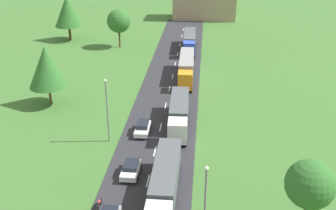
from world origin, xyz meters
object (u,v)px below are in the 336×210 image
(car_third, at_px, (143,128))
(motorcycle_courier, at_px, (99,205))
(tree_oak, at_px, (119,21))
(truck_second, at_px, (179,113))
(truck_lead, at_px, (165,182))
(distant_building, at_px, (204,2))
(tree_pine, at_px, (310,185))
(truck_third, at_px, (186,67))
(lamppost_second, at_px, (107,108))
(tree_maple, at_px, (47,67))
(tree_birch, at_px, (68,11))
(truck_fourth, at_px, (190,41))
(lamppost_lead, at_px, (205,205))
(car_second, at_px, (131,169))

(car_third, height_order, motorcycle_courier, car_third)
(motorcycle_courier, height_order, tree_oak, tree_oak)
(truck_second, distance_m, motorcycle_courier, 20.19)
(car_third, distance_m, tree_oak, 42.15)
(truck_lead, bearing_deg, distant_building, 88.01)
(tree_pine, distance_m, distant_building, 90.42)
(truck_third, distance_m, tree_oak, 24.84)
(truck_lead, relative_size, lamppost_second, 1.56)
(tree_oak, relative_size, tree_maple, 0.90)
(tree_oak, height_order, tree_birch, tree_birch)
(tree_birch, bearing_deg, tree_oak, -19.75)
(truck_second, distance_m, tree_birch, 51.44)
(tree_maple, bearing_deg, car_third, -27.64)
(truck_third, relative_size, truck_fourth, 1.05)
(truck_fourth, relative_size, tree_oak, 1.62)
(truck_second, xyz_separation_m, lamppost_second, (-8.80, -5.15, 2.73))
(tree_pine, height_order, distant_building, distant_building)
(motorcycle_courier, distance_m, tree_birch, 65.47)
(truck_fourth, distance_m, tree_maple, 37.45)
(tree_oak, distance_m, tree_maple, 32.42)
(truck_second, relative_size, truck_fourth, 0.91)
(truck_lead, bearing_deg, tree_oak, 105.96)
(lamppost_lead, xyz_separation_m, lamppost_second, (-12.54, 18.40, 0.03))
(lamppost_second, xyz_separation_m, tree_oak, (-7.09, 42.87, 1.08))
(truck_lead, relative_size, lamppost_lead, 1.57)
(lamppost_lead, distance_m, tree_birch, 73.51)
(tree_maple, relative_size, distant_building, 0.53)
(car_third, bearing_deg, tree_oak, 105.46)
(tree_birch, distance_m, tree_pine, 75.75)
(truck_second, height_order, distant_building, distant_building)
(truck_second, relative_size, tree_pine, 1.59)
(car_second, distance_m, tree_maple, 24.84)
(motorcycle_courier, relative_size, tree_maple, 0.21)
(truck_fourth, bearing_deg, truck_lead, -90.22)
(truck_fourth, relative_size, distant_building, 0.78)
(truck_lead, height_order, car_second, truck_lead)
(car_second, relative_size, distant_building, 0.23)
(lamppost_lead, height_order, tree_oak, lamppost_lead)
(tree_pine, xyz_separation_m, distant_building, (-10.18, 89.84, -0.82))
(lamppost_lead, height_order, tree_birch, tree_birch)
(truck_fourth, relative_size, lamppost_second, 1.59)
(truck_third, xyz_separation_m, tree_maple, (-20.52, -13.41, 3.98))
(truck_third, height_order, tree_pine, tree_pine)
(lamppost_second, bearing_deg, truck_lead, -53.66)
(car_second, distance_m, tree_pine, 19.83)
(truck_lead, xyz_separation_m, truck_fourth, (0.21, 53.44, -0.00))
(car_third, xyz_separation_m, lamppost_second, (-4.06, -2.54, 3.95))
(tree_oak, bearing_deg, distant_building, 59.29)
(motorcycle_courier, bearing_deg, truck_third, 79.86)
(tree_maple, bearing_deg, car_second, -49.08)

